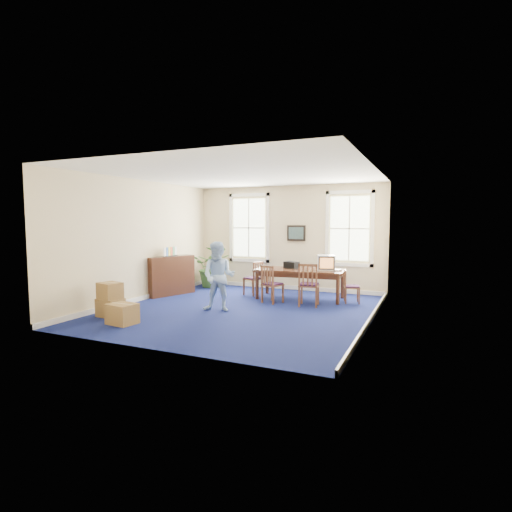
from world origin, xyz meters
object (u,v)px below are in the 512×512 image
at_px(conference_table, 300,284).
at_px(cardboard_boxes, 120,299).
at_px(man, 219,277).
at_px(credenza, 170,275).
at_px(crt_tv, 326,263).
at_px(chair_near_left, 273,284).
at_px(potted_plant, 213,267).

xyz_separation_m(conference_table, cardboard_boxes, (-3.04, -3.56, -0.00)).
relative_size(man, credenza, 1.13).
distance_m(credenza, cardboard_boxes, 2.67).
xyz_separation_m(crt_tv, man, (-2.00, -2.27, -0.19)).
xyz_separation_m(chair_near_left, credenza, (-3.10, -0.14, 0.08)).
bearing_deg(cardboard_boxes, credenza, 101.86).
bearing_deg(potted_plant, conference_table, -12.83).
bearing_deg(conference_table, credenza, -169.10).
bearing_deg(credenza, crt_tv, 32.82).
relative_size(crt_tv, chair_near_left, 0.49).
height_order(conference_table, chair_near_left, chair_near_left).
bearing_deg(crt_tv, conference_table, 167.29).
relative_size(crt_tv, cardboard_boxes, 0.35).
bearing_deg(credenza, chair_near_left, 22.25).
xyz_separation_m(chair_near_left, man, (-0.81, -1.40, 0.33)).
bearing_deg(man, credenza, 140.39).
distance_m(chair_near_left, man, 1.65).
xyz_separation_m(conference_table, man, (-1.29, -2.21, 0.41)).
height_order(chair_near_left, cardboard_boxes, chair_near_left).
bearing_deg(man, crt_tv, 37.85).
bearing_deg(potted_plant, cardboard_boxes, -88.63).
bearing_deg(crt_tv, credenza, 176.09).
height_order(crt_tv, potted_plant, potted_plant).
distance_m(conference_table, credenza, 3.72).
bearing_deg(potted_plant, crt_tv, -9.76).
bearing_deg(cardboard_boxes, chair_near_left, 47.15).
bearing_deg(conference_table, chair_near_left, -124.93).
height_order(crt_tv, man, man).
relative_size(credenza, cardboard_boxes, 1.03).
height_order(man, credenza, man).
bearing_deg(chair_near_left, credenza, 23.18).
relative_size(potted_plant, cardboard_boxes, 0.94).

